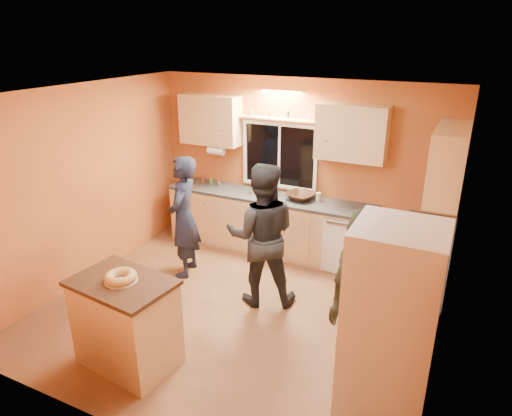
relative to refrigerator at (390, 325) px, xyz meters
The scene contains 14 objects.
ground 2.24m from the refrigerator, 157.06° to the left, with size 4.50×4.50×0.00m, color brown.
room_shell 2.26m from the refrigerator, 145.60° to the left, with size 4.54×4.04×2.61m.
back_counter 3.16m from the refrigerator, 126.89° to the left, with size 4.23×0.62×0.90m.
right_counter 1.38m from the refrigerator, 87.36° to the left, with size 0.62×1.84×0.90m.
refrigerator is the anchor object (origin of this frame).
island 2.54m from the refrigerator, 168.80° to the right, with size 1.06×0.78×0.95m.
bundt_pastry 2.51m from the refrigerator, 168.80° to the right, with size 0.31×0.31×0.09m, color tan.
person_left 3.26m from the refrigerator, 155.81° to the left, with size 0.62×0.40×1.69m, color black.
person_center 2.08m from the refrigerator, 146.18° to the left, with size 0.88×0.68×1.80m, color black.
person_right 0.56m from the refrigerator, 134.29° to the left, with size 1.02×0.42×1.73m, color #343723.
mixing_bowl 3.09m from the refrigerator, 124.49° to the left, with size 0.40×0.40×0.10m, color black.
utensil_crock 3.51m from the refrigerator, 134.55° to the left, with size 0.14×0.14×0.17m, color beige.
potted_plant 1.10m from the refrigerator, 89.30° to the left, with size 0.30×0.26×0.33m, color gray.
red_box 1.93m from the refrigerator, 87.41° to the left, with size 0.16×0.12×0.07m, color #B4341B.
Camera 1 is at (2.26, -4.18, 3.21)m, focal length 32.00 mm.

